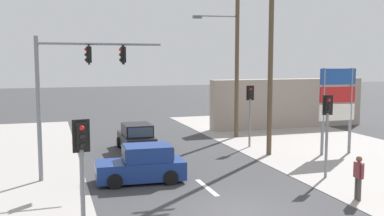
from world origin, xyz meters
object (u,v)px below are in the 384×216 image
object	(u,v)px
utility_pole_midground_right	(271,47)
hatchback_crossing_left	(136,138)
utility_pole_background_right	(235,48)
traffic_signal_mast	(70,81)
pedestrian_at_kerb	(358,175)
shopping_plaza_sign	(337,99)
hatchback_kerbside_parked	(142,165)
pedestal_signal_right_kerb	(327,122)
pedestal_signal_left_kerb	(82,164)
pedestal_signal_far_median	(250,106)

from	to	relation	value
utility_pole_midground_right	hatchback_crossing_left	distance (m)	8.80
utility_pole_midground_right	utility_pole_background_right	size ratio (longest dim) A/B	1.01
traffic_signal_mast	pedestrian_at_kerb	size ratio (longest dim) A/B	3.68
shopping_plaza_sign	hatchback_kerbside_parked	world-z (taller)	shopping_plaza_sign
pedestal_signal_right_kerb	shopping_plaza_sign	bearing A→B (deg)	50.21
pedestal_signal_left_kerb	pedestal_signal_far_median	xyz separation A→B (m)	(10.18, 11.83, 0.00)
traffic_signal_mast	pedestrian_at_kerb	distance (m)	11.89
utility_pole_background_right	hatchback_kerbside_parked	bearing A→B (deg)	-131.99
pedestal_signal_far_median	shopping_plaza_sign	distance (m)	4.80
traffic_signal_mast	pedestal_signal_far_median	xyz separation A→B (m)	(10.06, 3.94, -1.73)
pedestal_signal_left_kerb	hatchback_crossing_left	distance (m)	13.47
hatchback_kerbside_parked	pedestrian_at_kerb	world-z (taller)	pedestrian_at_kerb
pedestal_signal_left_kerb	pedestrian_at_kerb	distance (m)	9.97
utility_pole_background_right	pedestal_signal_left_kerb	distance (m)	18.83
utility_pole_midground_right	traffic_signal_mast	world-z (taller)	utility_pole_midground_right
utility_pole_background_right	pedestal_signal_right_kerb	distance (m)	11.02
traffic_signal_mast	pedestal_signal_far_median	size ratio (longest dim) A/B	1.69
utility_pole_background_right	shopping_plaza_sign	size ratio (longest dim) A/B	2.34
utility_pole_midground_right	traffic_signal_mast	xyz separation A→B (m)	(-10.14, -1.68, -1.55)
utility_pole_background_right	pedestal_signal_far_median	bearing A→B (deg)	-98.02
pedestal_signal_left_kerb	shopping_plaza_sign	distance (m)	16.25
traffic_signal_mast	pedestal_signal_left_kerb	distance (m)	8.08
pedestal_signal_right_kerb	hatchback_crossing_left	world-z (taller)	pedestal_signal_right_kerb
utility_pole_midground_right	hatchback_kerbside_parked	size ratio (longest dim) A/B	2.93
utility_pole_midground_right	pedestal_signal_far_median	xyz separation A→B (m)	(-0.08, 2.26, -3.28)
utility_pole_midground_right	pedestrian_at_kerb	size ratio (longest dim) A/B	6.68
utility_pole_midground_right	shopping_plaza_sign	bearing A→B (deg)	-14.64
utility_pole_background_right	hatchback_kerbside_parked	xyz separation A→B (m)	(-7.81, -8.68, -5.04)
shopping_plaza_sign	pedestrian_at_kerb	distance (m)	8.33
hatchback_kerbside_parked	utility_pole_background_right	bearing A→B (deg)	48.01
hatchback_kerbside_parked	pedestrian_at_kerb	distance (m)	8.40
shopping_plaza_sign	hatchback_kerbside_parked	xyz separation A→B (m)	(-10.91, -2.18, -2.28)
shopping_plaza_sign	traffic_signal_mast	bearing A→B (deg)	-176.77
utility_pole_background_right	traffic_signal_mast	world-z (taller)	utility_pole_background_right
utility_pole_midground_right	shopping_plaza_sign	distance (m)	4.51
utility_pole_midground_right	pedestal_signal_far_median	bearing A→B (deg)	91.91
hatchback_kerbside_parked	traffic_signal_mast	bearing A→B (deg)	152.60
pedestal_signal_right_kerb	pedestrian_at_kerb	size ratio (longest dim) A/B	2.18
pedestal_signal_left_kerb	pedestal_signal_far_median	size ratio (longest dim) A/B	1.00
traffic_signal_mast	pedestrian_at_kerb	bearing A→B (deg)	-33.00
pedestrian_at_kerb	utility_pole_background_right	bearing A→B (deg)	86.03
pedestal_signal_far_median	hatchback_crossing_left	world-z (taller)	pedestal_signal_far_median
traffic_signal_mast	pedestal_signal_right_kerb	world-z (taller)	traffic_signal_mast
hatchback_crossing_left	pedestal_signal_far_median	bearing A→B (deg)	-8.80
utility_pole_background_right	traffic_signal_mast	bearing A→B (deg)	-145.38
traffic_signal_mast	pedestal_signal_right_kerb	size ratio (longest dim) A/B	1.69
pedestal_signal_right_kerb	hatchback_kerbside_parked	bearing A→B (deg)	166.52
pedestal_signal_left_kerb	pedestrian_at_kerb	bearing A→B (deg)	9.69
pedestal_signal_far_median	pedestrian_at_kerb	xyz separation A→B (m)	(-0.47, -10.17, -1.49)
utility_pole_midground_right	hatchback_crossing_left	xyz separation A→B (m)	(-6.48, 3.25, -4.99)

